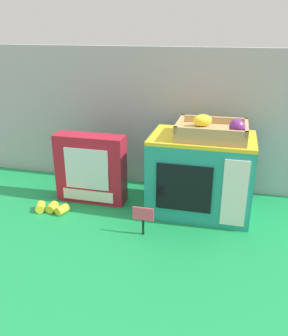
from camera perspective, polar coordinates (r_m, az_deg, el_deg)
ground_plane at (r=1.39m, az=-0.32°, el=-5.98°), size 1.70×1.70×0.00m
display_back_panel at (r=1.50m, az=1.93°, el=7.87°), size 1.61×0.03×0.57m
toy_microwave at (r=1.31m, az=9.02°, el=-1.01°), size 0.36×0.25×0.29m
food_groups_crate at (r=1.24m, az=10.93°, el=5.80°), size 0.24×0.18×0.08m
cookie_set_box at (r=1.39m, az=-8.51°, el=-0.12°), size 0.27×0.08×0.27m
price_sign at (r=1.17m, az=-0.16°, el=-7.79°), size 0.07×0.01×0.10m
loose_toy_banana at (r=1.38m, az=-14.55°, el=-6.19°), size 0.13×0.06×0.03m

